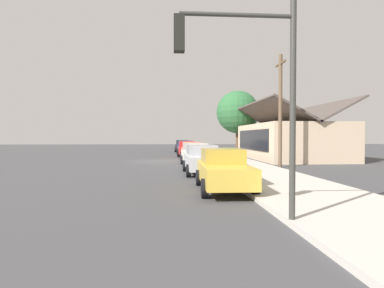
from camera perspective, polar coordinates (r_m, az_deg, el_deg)
name	(u,v)px	position (r m, az deg, el deg)	size (l,w,h in m)	color
ground_plane	(159,161)	(27.20, -5.87, -3.05)	(120.00, 120.00, 0.00)	#424244
sidewalk_curb	(225,160)	(27.61, 5.84, -2.82)	(60.00, 4.20, 0.16)	beige
car_charcoal	(182,146)	(44.47, -1.76, -0.30)	(4.88, 2.15, 1.59)	#2D3035
car_navy	(185,147)	(39.33, -1.27, -0.51)	(4.37, 2.06, 1.59)	navy
car_cherry	(187,149)	(33.91, -0.96, -0.80)	(4.57, 2.02, 1.59)	red
car_coral	(192,151)	(28.35, -0.06, -1.22)	(4.75, 1.97, 1.59)	#EA8C75
car_ivory	(196,154)	(22.97, 0.73, -1.81)	(4.49, 2.14, 1.59)	silver
car_silver	(202,159)	(18.00, 1.81, -2.68)	(4.59, 2.04, 1.59)	silver
car_mustard	(223,169)	(12.48, 5.54, -4.46)	(4.64, 2.02, 1.59)	gold
storefront_building	(289,140)	(31.27, 16.76, 0.69)	(12.73, 7.25, 5.19)	#CCB293
shade_tree	(238,112)	(38.20, 8.06, 5.58)	(4.96, 4.96, 7.41)	brown
traffic_light_main	(247,74)	(7.57, 9.72, 12.13)	(0.37, 2.79, 5.20)	#383833
utility_pole_wooden	(280,109)	(22.31, 15.32, 6.05)	(1.80, 0.24, 7.50)	brown
fire_hydrant_red	(195,149)	(40.77, 0.56, -0.89)	(0.22, 0.22, 0.71)	red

